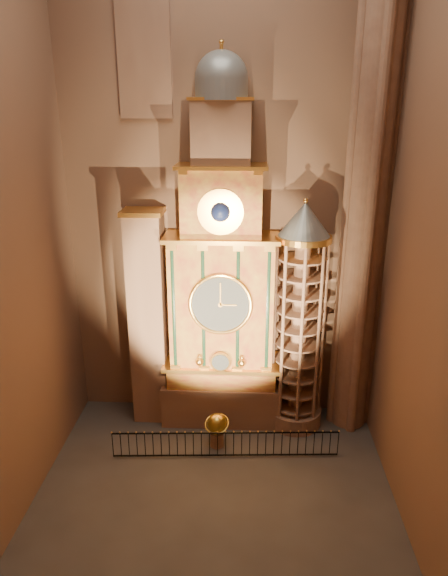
# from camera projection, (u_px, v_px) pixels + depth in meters

# --- Properties ---
(floor) EXTENTS (14.00, 14.00, 0.00)m
(floor) POSITION_uv_depth(u_px,v_px,m) (215.00, 487.00, 20.50)
(floor) COLOR #383330
(floor) RESTS_ON ground
(wall_back) EXTENTS (22.00, 0.00, 22.00)m
(wall_back) POSITION_uv_depth(u_px,v_px,m) (223.00, 188.00, 22.48)
(wall_back) COLOR brown
(wall_back) RESTS_ON floor
(wall_left) EXTENTS (0.00, 22.00, 22.00)m
(wall_left) POSITION_uv_depth(u_px,v_px,m) (5.00, 213.00, 17.16)
(wall_left) COLOR brown
(wall_left) RESTS_ON floor
(wall_right) EXTENTS (0.00, 22.00, 22.00)m
(wall_right) POSITION_uv_depth(u_px,v_px,m) (430.00, 217.00, 16.50)
(wall_right) COLOR brown
(wall_right) RESTS_ON floor
(astronomical_clock) EXTENTS (5.60, 2.41, 16.70)m
(astronomical_clock) POSITION_uv_depth(u_px,v_px,m) (222.00, 289.00, 22.95)
(astronomical_clock) COLOR #8C634C
(astronomical_clock) RESTS_ON floor
(portrait_tower) EXTENTS (1.80, 1.60, 10.20)m
(portrait_tower) POSITION_uv_depth(u_px,v_px,m) (148.00, 318.00, 23.63)
(portrait_tower) COLOR #8C634C
(portrait_tower) RESTS_ON floor
(stair_turret) EXTENTS (2.50, 2.50, 10.80)m
(stair_turret) POSITION_uv_depth(u_px,v_px,m) (299.00, 321.00, 23.00)
(stair_turret) COLOR #8C634C
(stair_turret) RESTS_ON floor
(gothic_pier) EXTENTS (2.04, 2.04, 22.00)m
(gothic_pier) POSITION_uv_depth(u_px,v_px,m) (368.00, 193.00, 21.25)
(gothic_pier) COLOR #8C634C
(gothic_pier) RESTS_ON floor
(stained_glass_window) EXTENTS (2.20, 0.14, 5.20)m
(stained_glass_window) POSITION_uv_depth(u_px,v_px,m) (144.00, 51.00, 20.72)
(stained_glass_window) COLOR navy
(stained_glass_window) RESTS_ON wall_back
(celestial_globe) EXTENTS (1.33, 1.29, 1.58)m
(celestial_globe) POSITION_uv_depth(u_px,v_px,m) (217.00, 427.00, 22.73)
(celestial_globe) COLOR #8C634C
(celestial_globe) RESTS_ON floor
(iron_railing) EXTENTS (9.68, 0.65, 1.20)m
(iron_railing) POSITION_uv_depth(u_px,v_px,m) (226.00, 444.00, 22.05)
(iron_railing) COLOR black
(iron_railing) RESTS_ON floor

